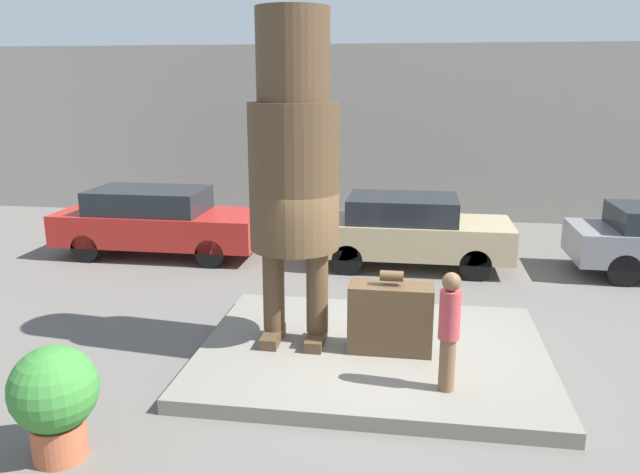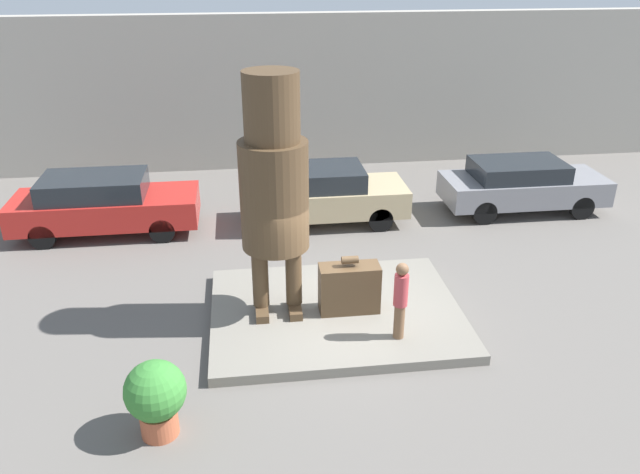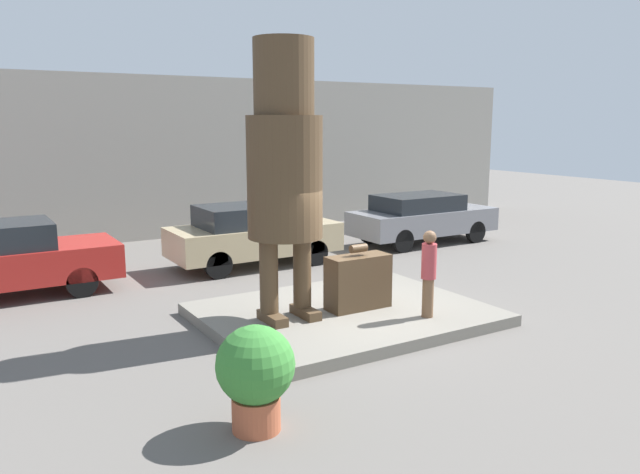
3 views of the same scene
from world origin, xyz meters
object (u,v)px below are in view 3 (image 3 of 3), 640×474
object	(u,v)px
tourist	(429,270)
planter_pot	(255,372)
parked_car_tan	(253,234)
parked_car_grey	(422,217)
giant_suitcase	(358,282)
statue_figure	(285,160)

from	to	relation	value
tourist	planter_pot	bearing A→B (deg)	-156.78
tourist	planter_pot	distance (m)	4.65
parked_car_tan	parked_car_grey	world-z (taller)	parked_car_tan
parked_car_tan	giant_suitcase	bearing A→B (deg)	-92.24
tourist	planter_pot	world-z (taller)	tourist
parked_car_grey	parked_car_tan	bearing A→B (deg)	-179.20
giant_suitcase	parked_car_tan	xyz separation A→B (m)	(0.20, 5.01, 0.12)
tourist	parked_car_tan	xyz separation A→B (m)	(-0.57, 6.09, -0.23)
tourist	parked_car_grey	xyz separation A→B (m)	(5.11, 6.17, -0.26)
parked_car_tan	planter_pot	distance (m)	8.73
tourist	giant_suitcase	bearing A→B (deg)	125.30
tourist	parked_car_tan	world-z (taller)	tourist
statue_figure	tourist	bearing A→B (deg)	-29.67
tourist	parked_car_tan	bearing A→B (deg)	95.35
giant_suitcase	tourist	world-z (taller)	tourist
giant_suitcase	tourist	distance (m)	1.37
statue_figure	giant_suitcase	distance (m)	2.72
statue_figure	parked_car_tan	bearing A→B (deg)	71.38
planter_pot	parked_car_grey	bearing A→B (deg)	40.47
statue_figure	tourist	distance (m)	3.20
giant_suitcase	planter_pot	size ratio (longest dim) A/B	0.94
statue_figure	giant_suitcase	size ratio (longest dim) A/B	3.93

